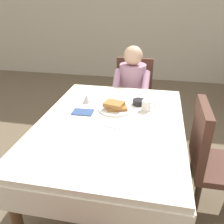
# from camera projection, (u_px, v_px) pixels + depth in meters

# --- Properties ---
(ground_plane) EXTENTS (14.00, 14.00, 0.00)m
(ground_plane) POSITION_uv_depth(u_px,v_px,m) (111.00, 193.00, 2.19)
(ground_plane) COLOR brown
(dining_table_main) EXTENTS (1.12, 1.52, 0.74)m
(dining_table_main) POSITION_uv_depth(u_px,v_px,m) (110.00, 131.00, 1.90)
(dining_table_main) COLOR silver
(dining_table_main) RESTS_ON ground
(chair_diner) EXTENTS (0.44, 0.45, 0.93)m
(chair_diner) POSITION_uv_depth(u_px,v_px,m) (133.00, 92.00, 2.97)
(chair_diner) COLOR #4C2D23
(chair_diner) RESTS_ON ground
(diner_person) EXTENTS (0.40, 0.43, 1.12)m
(diner_person) POSITION_uv_depth(u_px,v_px,m) (132.00, 86.00, 2.78)
(diner_person) COLOR #B2849E
(diner_person) RESTS_ON ground
(chair_right_side) EXTENTS (0.45, 0.44, 0.93)m
(chair_right_side) POSITION_uv_depth(u_px,v_px,m) (211.00, 155.00, 1.82)
(chair_right_side) COLOR #4C2D23
(chair_right_side) RESTS_ON ground
(plate_breakfast) EXTENTS (0.28, 0.28, 0.02)m
(plate_breakfast) POSITION_uv_depth(u_px,v_px,m) (115.00, 109.00, 2.04)
(plate_breakfast) COLOR white
(plate_breakfast) RESTS_ON dining_table_main
(breakfast_stack) EXTENTS (0.21, 0.18, 0.06)m
(breakfast_stack) POSITION_uv_depth(u_px,v_px,m) (115.00, 105.00, 2.02)
(breakfast_stack) COLOR #A36B33
(breakfast_stack) RESTS_ON plate_breakfast
(cup_coffee) EXTENTS (0.11, 0.08, 0.08)m
(cup_coffee) POSITION_uv_depth(u_px,v_px,m) (147.00, 106.00, 2.02)
(cup_coffee) COLOR white
(cup_coffee) RESTS_ON dining_table_main
(bowl_butter) EXTENTS (0.11, 0.11, 0.04)m
(bowl_butter) POSITION_uv_depth(u_px,v_px,m) (139.00, 102.00, 2.13)
(bowl_butter) COLOR black
(bowl_butter) RESTS_ON dining_table_main
(syrup_pitcher) EXTENTS (0.08, 0.08, 0.07)m
(syrup_pitcher) POSITION_uv_depth(u_px,v_px,m) (87.00, 99.00, 2.16)
(syrup_pitcher) COLOR silver
(syrup_pitcher) RESTS_ON dining_table_main
(fork_left_of_plate) EXTENTS (0.02, 0.18, 0.00)m
(fork_left_of_plate) POSITION_uv_depth(u_px,v_px,m) (93.00, 109.00, 2.06)
(fork_left_of_plate) COLOR silver
(fork_left_of_plate) RESTS_ON dining_table_main
(knife_right_of_plate) EXTENTS (0.03, 0.20, 0.00)m
(knife_right_of_plate) POSITION_uv_depth(u_px,v_px,m) (138.00, 113.00, 1.99)
(knife_right_of_plate) COLOR silver
(knife_right_of_plate) RESTS_ON dining_table_main
(spoon_near_edge) EXTENTS (0.15, 0.05, 0.00)m
(spoon_near_edge) POSITION_uv_depth(u_px,v_px,m) (111.00, 127.00, 1.77)
(spoon_near_edge) COLOR silver
(spoon_near_edge) RESTS_ON dining_table_main
(napkin_folded) EXTENTS (0.17, 0.12, 0.01)m
(napkin_folded) POSITION_uv_depth(u_px,v_px,m) (83.00, 112.00, 1.99)
(napkin_folded) COLOR #334C7F
(napkin_folded) RESTS_ON dining_table_main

